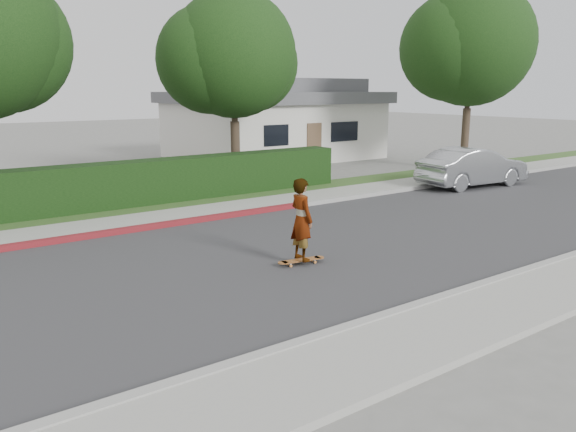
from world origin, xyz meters
The scene contains 15 objects.
ground centered at (0.00, 0.00, 0.00)m, with size 120.00×120.00×0.00m, color slate.
road centered at (0.00, 0.00, 0.01)m, with size 60.00×8.00×0.01m, color #2D2D30.
curb_near centered at (0.00, -4.10, 0.07)m, with size 60.00×0.20×0.15m, color #9E9E99.
sidewalk_near centered at (0.00, -5.00, 0.06)m, with size 60.00×1.60×0.12m, color gray.
curb_far centered at (0.00, 4.10, 0.07)m, with size 60.00×0.20×0.15m, color #9E9E99.
curb_red_section centered at (-5.00, 4.10, 0.08)m, with size 12.00×0.21×0.15m, color maroon.
sidewalk_far centered at (0.00, 5.00, 0.06)m, with size 60.00×1.60×0.12m, color gray.
planting_strip centered at (0.00, 6.60, 0.05)m, with size 60.00×1.60×0.10m, color #2D4C1E.
hedge centered at (-3.00, 7.20, 0.75)m, with size 15.00×1.00×1.50m, color black.
tree_center centered at (1.49, 9.19, 4.90)m, with size 5.66×4.84×7.44m.
tree_right centered at (12.49, 6.69, 5.63)m, with size 6.32×5.60×8.56m.
house centered at (8.00, 16.00, 2.10)m, with size 10.60×8.60×4.30m.
skateboard centered at (-2.62, -0.82, 0.10)m, with size 1.13×0.40×0.10m.
skateboarder centered at (-2.62, -0.82, 1.01)m, with size 0.66×0.43×1.80m, color white.
car_silver centered at (8.91, 3.34, 0.77)m, with size 1.62×4.65×1.53m, color #A8ABAF.
Camera 1 is at (-9.69, -10.20, 3.76)m, focal length 35.00 mm.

